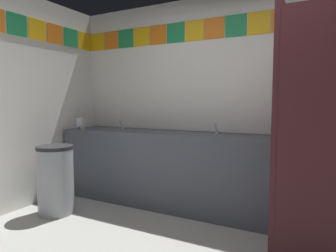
% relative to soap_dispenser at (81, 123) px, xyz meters
% --- Properties ---
extents(wall_back, '(4.41, 0.09, 2.54)m').
position_rel_soap_dispenser_xyz_m(wall_back, '(1.96, 0.54, 0.30)').
color(wall_back, white).
rests_on(wall_back, ground_plane).
extents(vanity_counter, '(2.68, 0.62, 0.90)m').
position_rel_soap_dispenser_xyz_m(vanity_counter, '(1.15, 0.19, -0.52)').
color(vanity_counter, '#4C515B').
rests_on(vanity_counter, ground_plane).
extents(faucet_left, '(0.04, 0.10, 0.14)m').
position_rel_soap_dispenser_xyz_m(faucet_left, '(0.48, 0.28, -0.03)').
color(faucet_left, silver).
rests_on(faucet_left, vanity_counter).
extents(faucet_right, '(0.04, 0.10, 0.14)m').
position_rel_soap_dispenser_xyz_m(faucet_right, '(1.82, 0.28, -0.03)').
color(faucet_right, silver).
rests_on(faucet_right, vanity_counter).
extents(soap_dispenser, '(0.09, 0.09, 0.16)m').
position_rel_soap_dispenser_xyz_m(soap_dispenser, '(0.00, 0.00, 0.00)').
color(soap_dispenser, '#B7BABF').
rests_on(soap_dispenser, vanity_counter).
extents(stall_divider, '(0.92, 1.40, 1.98)m').
position_rel_soap_dispenser_xyz_m(stall_divider, '(2.78, -0.46, 0.01)').
color(stall_divider, '#471E23').
rests_on(stall_divider, ground_plane).
extents(trash_bin, '(0.40, 0.40, 0.78)m').
position_rel_soap_dispenser_xyz_m(trash_bin, '(0.24, -0.66, -0.59)').
color(trash_bin, '#999EA3').
rests_on(trash_bin, ground_plane).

